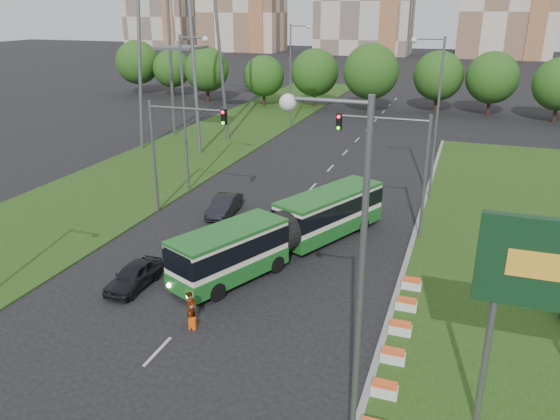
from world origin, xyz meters
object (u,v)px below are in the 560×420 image
at_px(traffic_mast_left, 173,141).
at_px(traffic_mast_median, 400,156).
at_px(pedestrian, 191,309).
at_px(articulated_bus, 284,229).
at_px(shopping_trolley, 193,324).
at_px(car_left_near, 134,276).
at_px(car_left_far, 224,206).

bearing_deg(traffic_mast_left, traffic_mast_median, 3.77).
bearing_deg(pedestrian, articulated_bus, -7.26).
height_order(traffic_mast_median, shopping_trolley, traffic_mast_median).
relative_size(car_left_near, car_left_far, 0.92).
bearing_deg(car_left_far, traffic_mast_median, -4.85).
xyz_separation_m(traffic_mast_median, articulated_bus, (-5.86, -4.79, -3.75)).
relative_size(car_left_far, shopping_trolley, 7.88).
height_order(traffic_mast_median, car_left_far, traffic_mast_median).
xyz_separation_m(traffic_mast_left, shopping_trolley, (7.98, -12.91, -5.08)).
distance_m(traffic_mast_median, car_left_near, 17.14).
distance_m(traffic_mast_median, pedestrian, 16.11).
relative_size(articulated_bus, shopping_trolley, 29.59).
xyz_separation_m(traffic_mast_median, car_left_far, (-11.94, -0.05, -4.65)).
height_order(articulated_bus, car_left_near, articulated_bus).
bearing_deg(pedestrian, traffic_mast_median, -26.01).
relative_size(car_left_near, pedestrian, 2.29).
xyz_separation_m(articulated_bus, pedestrian, (-1.50, -8.82, -0.75)).
bearing_deg(car_left_far, car_left_near, -95.16).
xyz_separation_m(car_left_near, car_left_far, (0.01, 11.31, 0.03)).
height_order(car_left_far, pedestrian, pedestrian).
distance_m(traffic_mast_left, car_left_near, 11.81).
relative_size(traffic_mast_left, car_left_near, 2.05).
distance_m(traffic_mast_left, articulated_bus, 10.72).
height_order(articulated_bus, car_left_far, articulated_bus).
distance_m(traffic_mast_left, shopping_trolley, 16.01).
height_order(traffic_mast_left, shopping_trolley, traffic_mast_left).
bearing_deg(traffic_mast_left, car_left_near, -72.81).
relative_size(traffic_mast_median, traffic_mast_left, 1.00).
bearing_deg(traffic_mast_median, car_left_near, -136.45).
height_order(traffic_mast_left, car_left_near, traffic_mast_left).
distance_m(traffic_mast_median, articulated_bus, 8.45).
relative_size(traffic_mast_median, shopping_trolley, 14.92).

